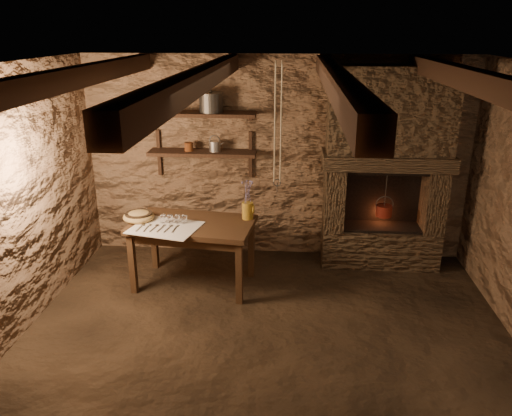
# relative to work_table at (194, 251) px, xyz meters

# --- Properties ---
(floor) EXTENTS (4.50, 4.50, 0.00)m
(floor) POSITION_rel_work_table_xyz_m (0.84, -1.08, -0.39)
(floor) COLOR black
(floor) RESTS_ON ground
(back_wall) EXTENTS (4.50, 0.04, 2.40)m
(back_wall) POSITION_rel_work_table_xyz_m (0.84, 0.92, 0.81)
(back_wall) COLOR brown
(back_wall) RESTS_ON floor
(front_wall) EXTENTS (4.50, 0.04, 2.40)m
(front_wall) POSITION_rel_work_table_xyz_m (0.84, -3.08, 0.81)
(front_wall) COLOR brown
(front_wall) RESTS_ON floor
(left_wall) EXTENTS (0.04, 4.00, 2.40)m
(left_wall) POSITION_rel_work_table_xyz_m (-1.41, -1.08, 0.81)
(left_wall) COLOR brown
(left_wall) RESTS_ON floor
(ceiling) EXTENTS (4.50, 4.00, 0.04)m
(ceiling) POSITION_rel_work_table_xyz_m (0.84, -1.08, 2.01)
(ceiling) COLOR black
(ceiling) RESTS_ON back_wall
(beam_far_left) EXTENTS (0.14, 3.95, 0.16)m
(beam_far_left) POSITION_rel_work_table_xyz_m (-0.66, -1.08, 1.92)
(beam_far_left) COLOR black
(beam_far_left) RESTS_ON ceiling
(beam_mid_left) EXTENTS (0.14, 3.95, 0.16)m
(beam_mid_left) POSITION_rel_work_table_xyz_m (0.34, -1.08, 1.92)
(beam_mid_left) COLOR black
(beam_mid_left) RESTS_ON ceiling
(beam_mid_right) EXTENTS (0.14, 3.95, 0.16)m
(beam_mid_right) POSITION_rel_work_table_xyz_m (1.34, -1.08, 1.92)
(beam_mid_right) COLOR black
(beam_mid_right) RESTS_ON ceiling
(beam_far_right) EXTENTS (0.14, 3.95, 0.16)m
(beam_far_right) POSITION_rel_work_table_xyz_m (2.34, -1.08, 1.92)
(beam_far_right) COLOR black
(beam_far_right) RESTS_ON ceiling
(shelf_lower) EXTENTS (1.25, 0.30, 0.04)m
(shelf_lower) POSITION_rel_work_table_xyz_m (-0.01, 0.76, 0.91)
(shelf_lower) COLOR black
(shelf_lower) RESTS_ON back_wall
(shelf_upper) EXTENTS (1.25, 0.30, 0.04)m
(shelf_upper) POSITION_rel_work_table_xyz_m (-0.01, 0.76, 1.36)
(shelf_upper) COLOR black
(shelf_upper) RESTS_ON back_wall
(hearth) EXTENTS (1.43, 0.51, 2.30)m
(hearth) POSITION_rel_work_table_xyz_m (2.09, 0.69, 0.83)
(hearth) COLOR #37281B
(hearth) RESTS_ON floor
(work_table) EXTENTS (1.36, 0.87, 0.73)m
(work_table) POSITION_rel_work_table_xyz_m (0.00, 0.00, 0.00)
(work_table) COLOR #321E11
(work_table) RESTS_ON floor
(linen_cloth) EXTENTS (0.77, 0.68, 0.01)m
(linen_cloth) POSITION_rel_work_table_xyz_m (-0.25, -0.17, 0.34)
(linen_cloth) COLOR beige
(linen_cloth) RESTS_ON work_table
(pewter_cutlery_row) EXTENTS (0.59, 0.34, 0.01)m
(pewter_cutlery_row) POSITION_rel_work_table_xyz_m (-0.25, -0.19, 0.35)
(pewter_cutlery_row) COLOR gray
(pewter_cutlery_row) RESTS_ON linen_cloth
(drinking_glasses) EXTENTS (0.21, 0.06, 0.09)m
(drinking_glasses) POSITION_rel_work_table_xyz_m (-0.22, -0.04, 0.39)
(drinking_glasses) COLOR white
(drinking_glasses) RESTS_ON linen_cloth
(stoneware_jug) EXTENTS (0.14, 0.14, 0.42)m
(stoneware_jug) POSITION_rel_work_table_xyz_m (0.58, 0.16, 0.52)
(stoneware_jug) COLOR olive
(stoneware_jug) RESTS_ON work_table
(wooden_bowl) EXTENTS (0.44, 0.44, 0.12)m
(wooden_bowl) POSITION_rel_work_table_xyz_m (-0.58, 0.02, 0.38)
(wooden_bowl) COLOR olive
(wooden_bowl) RESTS_ON work_table
(iron_stockpot) EXTENTS (0.30, 0.30, 0.20)m
(iron_stockpot) POSITION_rel_work_table_xyz_m (0.11, 0.76, 1.48)
(iron_stockpot) COLOR #312F2C
(iron_stockpot) RESTS_ON shelf_upper
(tin_pan) EXTENTS (0.30, 0.21, 0.27)m
(tin_pan) POSITION_rel_work_table_xyz_m (-0.46, 0.86, 1.51)
(tin_pan) COLOR #A8A8A3
(tin_pan) RESTS_ON shelf_upper
(small_kettle) EXTENTS (0.21, 0.18, 0.19)m
(small_kettle) POSITION_rel_work_table_xyz_m (0.14, 0.76, 0.99)
(small_kettle) COLOR #A8A8A3
(small_kettle) RESTS_ON shelf_lower
(rusty_tin) EXTENTS (0.10, 0.10, 0.10)m
(rusty_tin) POSITION_rel_work_table_xyz_m (-0.16, 0.76, 0.98)
(rusty_tin) COLOR #4E230F
(rusty_tin) RESTS_ON shelf_lower
(red_pot) EXTENTS (0.20, 0.20, 0.54)m
(red_pot) POSITION_rel_work_table_xyz_m (2.11, 0.64, 0.30)
(red_pot) COLOR maroon
(red_pot) RESTS_ON hearth
(hanging_ropes) EXTENTS (0.08, 0.08, 1.20)m
(hanging_ropes) POSITION_rel_work_table_xyz_m (0.89, -0.03, 1.41)
(hanging_ropes) COLOR tan
(hanging_ropes) RESTS_ON ceiling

